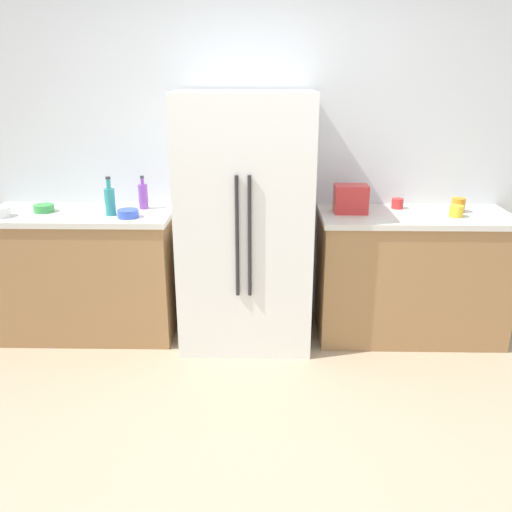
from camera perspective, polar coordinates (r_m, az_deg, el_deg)
ground_plane at (r=2.94m, az=1.11°, el=-20.88°), size 9.39×9.39×0.00m
kitchen_back_panel at (r=4.07m, az=1.28°, el=12.65°), size 4.70×0.10×2.88m
counter_left at (r=4.18m, az=-17.72°, el=-1.76°), size 1.34×0.61×0.94m
counter_right at (r=4.10m, az=16.06°, el=-2.01°), size 1.35×0.61×0.94m
refrigerator at (r=3.77m, az=-1.12°, el=3.59°), size 0.91×0.72×1.77m
toaster at (r=3.86m, az=10.05°, el=6.00°), size 0.23×0.16×0.20m
bottle_a at (r=4.00m, az=-11.91°, el=6.29°), size 0.07×0.07×0.24m
bottle_b at (r=3.87m, az=-15.28°, el=5.72°), size 0.07×0.07×0.27m
cup_a at (r=4.07m, az=14.81°, el=5.42°), size 0.08×0.08×0.07m
cup_b at (r=4.09m, az=20.70°, el=5.10°), size 0.10×0.10×0.10m
cup_c at (r=3.95m, az=20.52°, el=4.49°), size 0.09×0.09×0.08m
bowl_a at (r=4.10m, az=-25.61°, el=4.24°), size 0.14×0.14×0.07m
bowl_b at (r=4.13m, az=-21.64°, el=4.75°), size 0.14×0.14×0.05m
bowl_c at (r=3.79m, az=-13.45°, el=4.42°), size 0.14×0.14×0.06m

